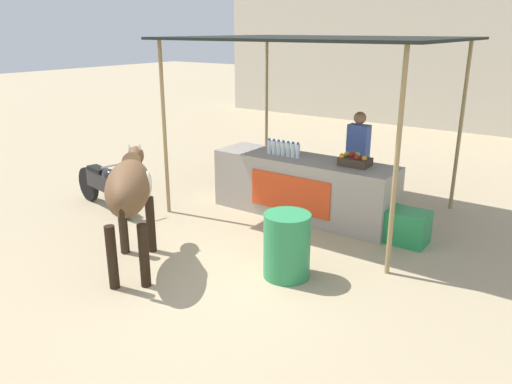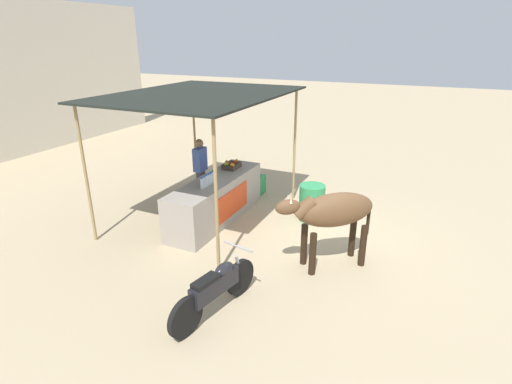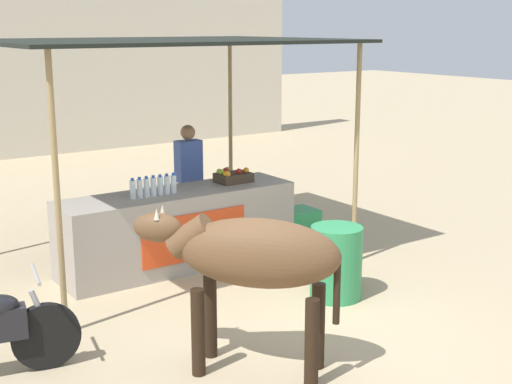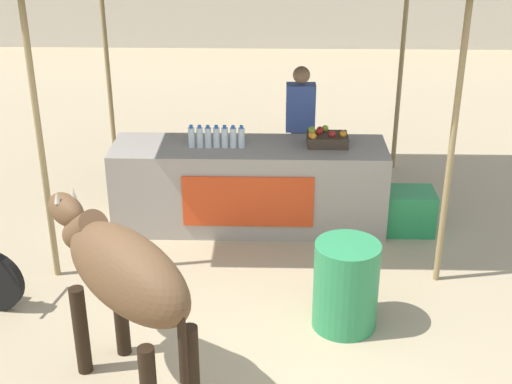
% 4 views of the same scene
% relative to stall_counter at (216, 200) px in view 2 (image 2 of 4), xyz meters
% --- Properties ---
extents(ground_plane, '(60.00, 60.00, 0.00)m').
position_rel_stall_counter_xyz_m(ground_plane, '(0.00, -2.20, -0.48)').
color(ground_plane, tan).
extents(stall_counter, '(3.00, 0.82, 0.96)m').
position_rel_stall_counter_xyz_m(stall_counter, '(0.00, 0.00, 0.00)').
color(stall_counter, '#9E9389').
rests_on(stall_counter, ground).
extents(stall_awning, '(4.20, 3.20, 2.78)m').
position_rel_stall_counter_xyz_m(stall_awning, '(0.00, 0.30, 2.19)').
color(stall_awning, black).
rests_on(stall_awning, ground).
extents(water_bottle_row, '(0.61, 0.07, 0.25)m').
position_rel_stall_counter_xyz_m(water_bottle_row, '(-0.35, -0.05, 0.59)').
color(water_bottle_row, silver).
rests_on(water_bottle_row, stall_counter).
extents(fruit_crate, '(0.44, 0.32, 0.18)m').
position_rel_stall_counter_xyz_m(fruit_crate, '(0.84, 0.05, 0.56)').
color(fruit_crate, '#3F3326').
rests_on(fruit_crate, stall_counter).
extents(vendor_behind_counter, '(0.34, 0.22, 1.65)m').
position_rel_stall_counter_xyz_m(vendor_behind_counter, '(0.58, 0.75, 0.37)').
color(vendor_behind_counter, '#383842').
rests_on(vendor_behind_counter, ground).
extents(cooler_box, '(0.60, 0.44, 0.48)m').
position_rel_stall_counter_xyz_m(cooler_box, '(1.75, -0.10, -0.24)').
color(cooler_box, '#268C4C').
rests_on(cooler_box, ground).
extents(water_barrel, '(0.57, 0.57, 0.81)m').
position_rel_stall_counter_xyz_m(water_barrel, '(0.91, -1.93, -0.07)').
color(water_barrel, '#2D8C51').
rests_on(water_barrel, ground).
extents(cow, '(1.49, 1.59, 1.44)m').
position_rel_stall_counter_xyz_m(cow, '(-0.82, -2.81, 0.55)').
color(cow, brown).
rests_on(cow, ground).
extents(motorcycle_parked, '(1.78, 0.60, 0.90)m').
position_rel_stall_counter_xyz_m(motorcycle_parked, '(-2.85, -1.65, -0.05)').
color(motorcycle_parked, black).
rests_on(motorcycle_parked, ground).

